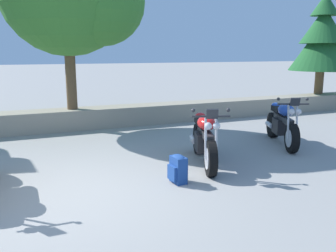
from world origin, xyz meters
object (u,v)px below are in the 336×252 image
rider_backpack (178,168)px  motorcycle_blue_far_right (283,124)px  pine_tree_mid_right (323,39)px  motorcycle_red_centre (205,139)px

rider_backpack → motorcycle_blue_far_right: bearing=22.4°
motorcycle_blue_far_right → pine_tree_mid_right: 6.60m
motorcycle_blue_far_right → rider_backpack: motorcycle_blue_far_right is taller
pine_tree_mid_right → motorcycle_red_centre: bearing=-148.5°
motorcycle_red_centre → pine_tree_mid_right: pine_tree_mid_right is taller
motorcycle_red_centre → rider_backpack: motorcycle_red_centre is taller
motorcycle_blue_far_right → rider_backpack: size_ratio=4.16×
motorcycle_red_centre → pine_tree_mid_right: size_ratio=0.55×
motorcycle_blue_far_right → motorcycle_red_centre: bearing=-165.6°
motorcycle_blue_far_right → pine_tree_mid_right: bearing=38.0°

